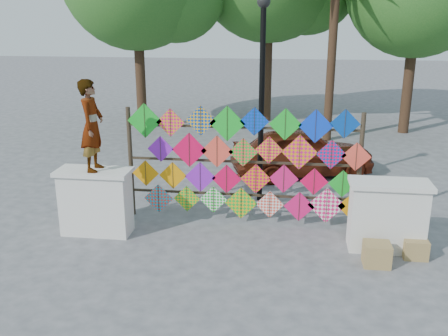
{
  "coord_description": "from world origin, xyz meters",
  "views": [
    {
      "loc": [
        0.89,
        -8.72,
        4.07
      ],
      "look_at": [
        -0.33,
        0.6,
        1.17
      ],
      "focal_mm": 40.0,
      "sensor_mm": 36.0,
      "label": 1
    }
  ],
  "objects": [
    {
      "name": "ground",
      "position": [
        0.0,
        0.0,
        0.0
      ],
      "size": [
        80.0,
        80.0,
        0.0
      ],
      "primitive_type": "plane",
      "color": "gray",
      "rests_on": "ground"
    },
    {
      "name": "parapet_left",
      "position": [
        -2.7,
        -0.2,
        0.65
      ],
      "size": [
        1.4,
        0.65,
        1.28
      ],
      "color": "white",
      "rests_on": "ground"
    },
    {
      "name": "parapet_right",
      "position": [
        2.7,
        -0.2,
        0.65
      ],
      "size": [
        1.4,
        0.65,
        1.28
      ],
      "color": "white",
      "rests_on": "ground"
    },
    {
      "name": "kite_rack",
      "position": [
        0.1,
        0.73,
        1.22
      ],
      "size": [
        4.91,
        0.24,
        2.4
      ],
      "color": "#31271B",
      "rests_on": "ground"
    },
    {
      "name": "vendor_woman",
      "position": [
        -2.66,
        -0.2,
        2.13
      ],
      "size": [
        0.42,
        0.63,
        1.69
      ],
      "primitive_type": "imported",
      "rotation": [
        0.0,
        0.0,
        1.6
      ],
      "color": "#99999E",
      "rests_on": "parapet_left"
    },
    {
      "name": "sedan",
      "position": [
        1.29,
        4.02,
        0.62
      ],
      "size": [
        3.94,
        2.51,
        1.25
      ],
      "primitive_type": "imported",
      "rotation": [
        0.0,
        0.0,
        1.87
      ],
      "color": "#581F0F",
      "rests_on": "ground"
    },
    {
      "name": "lamppost",
      "position": [
        0.3,
        2.0,
        2.69
      ],
      "size": [
        0.28,
        0.28,
        4.46
      ],
      "color": "black",
      "rests_on": "ground"
    },
    {
      "name": "cardboard_box_near",
      "position": [
        2.46,
        -0.85,
        0.2
      ],
      "size": [
        0.44,
        0.4,
        0.4
      ],
      "primitive_type": "cube",
      "color": "#A4824F",
      "rests_on": "ground"
    },
    {
      "name": "cardboard_box_far",
      "position": [
        3.16,
        -0.47,
        0.17
      ],
      "size": [
        0.41,
        0.38,
        0.34
      ],
      "primitive_type": "cube",
      "color": "#A4824F",
      "rests_on": "ground"
    }
  ]
}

